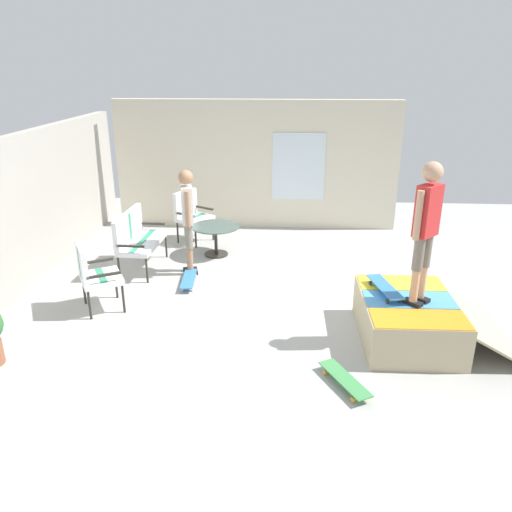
{
  "coord_description": "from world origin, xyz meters",
  "views": [
    {
      "loc": [
        -6.83,
        -0.18,
        3.39
      ],
      "look_at": [
        0.11,
        0.27,
        0.7
      ],
      "focal_mm": 35.12,
      "sensor_mm": 36.0,
      "label": 1
    }
  ],
  "objects_px": {
    "patio_chair_near_house": "(190,211)",
    "person_watching": "(187,214)",
    "patio_chair_by_wall": "(92,271)",
    "person_skater": "(426,223)",
    "patio_table": "(216,234)",
    "skateboard_spare": "(345,379)",
    "skateboard_on_ramp": "(385,287)",
    "skateboard_by_bench": "(189,279)",
    "patio_bench": "(136,235)",
    "skate_ramp": "(410,319)"
  },
  "relations": [
    {
      "from": "skateboard_on_ramp",
      "to": "skateboard_spare",
      "type": "bearing_deg",
      "value": 154.17
    },
    {
      "from": "patio_bench",
      "to": "person_watching",
      "type": "distance_m",
      "value": 1.05
    },
    {
      "from": "patio_chair_by_wall",
      "to": "person_watching",
      "type": "height_order",
      "value": "person_watching"
    },
    {
      "from": "person_watching",
      "to": "person_skater",
      "type": "xyz_separation_m",
      "value": [
        -2.1,
        -3.3,
        0.56
      ]
    },
    {
      "from": "patio_table",
      "to": "person_watching",
      "type": "xyz_separation_m",
      "value": [
        -0.88,
        0.33,
        0.65
      ]
    },
    {
      "from": "patio_bench",
      "to": "person_skater",
      "type": "height_order",
      "value": "person_skater"
    },
    {
      "from": "skateboard_on_ramp",
      "to": "patio_chair_by_wall",
      "type": "bearing_deg",
      "value": 84.46
    },
    {
      "from": "patio_chair_by_wall",
      "to": "skateboard_on_ramp",
      "type": "distance_m",
      "value": 4.07
    },
    {
      "from": "person_watching",
      "to": "person_skater",
      "type": "bearing_deg",
      "value": -122.56
    },
    {
      "from": "skate_ramp",
      "to": "skateboard_on_ramp",
      "type": "distance_m",
      "value": 0.52
    },
    {
      "from": "person_skater",
      "to": "skateboard_by_bench",
      "type": "xyz_separation_m",
      "value": [
        1.63,
        3.23,
        -1.54
      ]
    },
    {
      "from": "patio_chair_near_house",
      "to": "skateboard_spare",
      "type": "bearing_deg",
      "value": -151.22
    },
    {
      "from": "person_watching",
      "to": "skateboard_by_bench",
      "type": "relative_size",
      "value": 2.2
    },
    {
      "from": "patio_chair_near_house",
      "to": "patio_chair_by_wall",
      "type": "relative_size",
      "value": 1.0
    },
    {
      "from": "patio_chair_by_wall",
      "to": "patio_table",
      "type": "relative_size",
      "value": 1.13
    },
    {
      "from": "patio_chair_near_house",
      "to": "skateboard_by_bench",
      "type": "xyz_separation_m",
      "value": [
        -2.13,
        -0.35,
        -0.53
      ]
    },
    {
      "from": "skateboard_by_bench",
      "to": "patio_bench",
      "type": "bearing_deg",
      "value": 59.15
    },
    {
      "from": "skateboard_by_bench",
      "to": "person_watching",
      "type": "bearing_deg",
      "value": 7.67
    },
    {
      "from": "patio_table",
      "to": "skateboard_spare",
      "type": "distance_m",
      "value": 4.48
    },
    {
      "from": "patio_bench",
      "to": "patio_chair_near_house",
      "type": "bearing_deg",
      "value": -23.4
    },
    {
      "from": "patio_bench",
      "to": "patio_table",
      "type": "relative_size",
      "value": 1.41
    },
    {
      "from": "patio_table",
      "to": "skateboard_on_ramp",
      "type": "distance_m",
      "value": 3.79
    },
    {
      "from": "patio_bench",
      "to": "skateboard_spare",
      "type": "xyz_separation_m",
      "value": [
        -3.24,
        -3.28,
        -0.53
      ]
    },
    {
      "from": "person_watching",
      "to": "person_skater",
      "type": "relative_size",
      "value": 1.01
    },
    {
      "from": "skateboard_by_bench",
      "to": "skateboard_spare",
      "type": "bearing_deg",
      "value": -139.27
    },
    {
      "from": "skateboard_spare",
      "to": "patio_table",
      "type": "bearing_deg",
      "value": 26.68
    },
    {
      "from": "patio_chair_near_house",
      "to": "skateboard_on_ramp",
      "type": "height_order",
      "value": "patio_chair_near_house"
    },
    {
      "from": "skate_ramp",
      "to": "skateboard_on_ramp",
      "type": "height_order",
      "value": "skateboard_on_ramp"
    },
    {
      "from": "patio_table",
      "to": "skateboard_by_bench",
      "type": "xyz_separation_m",
      "value": [
        -1.35,
        0.27,
        -0.32
      ]
    },
    {
      "from": "patio_chair_by_wall",
      "to": "skateboard_spare",
      "type": "relative_size",
      "value": 1.28
    },
    {
      "from": "patio_bench",
      "to": "skateboard_on_ramp",
      "type": "relative_size",
      "value": 1.54
    },
    {
      "from": "person_skater",
      "to": "skateboard_by_bench",
      "type": "height_order",
      "value": "person_skater"
    },
    {
      "from": "patio_bench",
      "to": "patio_table",
      "type": "xyz_separation_m",
      "value": [
        0.75,
        -1.28,
        -0.21
      ]
    },
    {
      "from": "patio_table",
      "to": "skate_ramp",
      "type": "bearing_deg",
      "value": -134.53
    },
    {
      "from": "person_skater",
      "to": "skateboard_spare",
      "type": "height_order",
      "value": "person_skater"
    },
    {
      "from": "patio_chair_by_wall",
      "to": "patio_bench",
      "type": "bearing_deg",
      "value": -5.95
    },
    {
      "from": "person_skater",
      "to": "skateboard_spare",
      "type": "xyz_separation_m",
      "value": [
        -1.01,
        0.96,
        -1.54
      ]
    },
    {
      "from": "patio_table",
      "to": "skateboard_spare",
      "type": "relative_size",
      "value": 1.13
    },
    {
      "from": "patio_bench",
      "to": "skateboard_on_ramp",
      "type": "distance_m",
      "value": 4.37
    },
    {
      "from": "skate_ramp",
      "to": "patio_chair_near_house",
      "type": "distance_m",
      "value": 5.12
    },
    {
      "from": "patio_chair_by_wall",
      "to": "patio_table",
      "type": "height_order",
      "value": "patio_chair_by_wall"
    },
    {
      "from": "patio_chair_by_wall",
      "to": "patio_table",
      "type": "distance_m",
      "value": 2.76
    },
    {
      "from": "patio_chair_by_wall",
      "to": "person_skater",
      "type": "bearing_deg",
      "value": -98.27
    },
    {
      "from": "skate_ramp",
      "to": "person_watching",
      "type": "height_order",
      "value": "person_watching"
    },
    {
      "from": "skateboard_by_bench",
      "to": "patio_chair_near_house",
      "type": "bearing_deg",
      "value": 9.31
    },
    {
      "from": "skate_ramp",
      "to": "patio_table",
      "type": "xyz_separation_m",
      "value": [
        2.89,
        2.94,
        0.12
      ]
    },
    {
      "from": "skate_ramp",
      "to": "skateboard_by_bench",
      "type": "bearing_deg",
      "value": 64.37
    },
    {
      "from": "patio_chair_near_house",
      "to": "person_watching",
      "type": "bearing_deg",
      "value": -170.22
    },
    {
      "from": "skate_ramp",
      "to": "skateboard_on_ramp",
      "type": "relative_size",
      "value": 2.35
    },
    {
      "from": "person_watching",
      "to": "skateboard_spare",
      "type": "relative_size",
      "value": 2.24
    }
  ]
}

